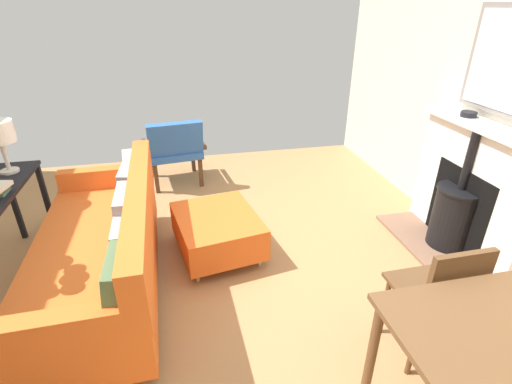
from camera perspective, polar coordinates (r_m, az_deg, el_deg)
ground_plane at (r=3.13m, az=-7.90°, el=-12.72°), size 4.90×5.33×0.01m
fireplace at (r=3.66m, az=29.26°, el=-0.74°), size 0.59×1.31×1.12m
mantel_bowl_near at (r=3.62m, az=29.50°, el=10.26°), size 0.13×0.13×0.04m
sofa at (r=3.01m, az=-21.80°, el=-7.74°), size 0.90×2.00×0.83m
ottoman at (r=3.25m, az=-5.87°, el=-5.76°), size 0.77×0.87×0.37m
armchair_accent at (r=4.47m, az=-12.21°, el=6.59°), size 0.74×0.67×0.82m
dining_chair_near_fireplace at (r=2.42m, az=26.14°, el=-13.54°), size 0.40×0.40×0.85m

